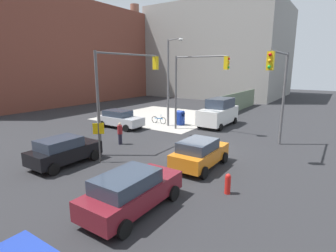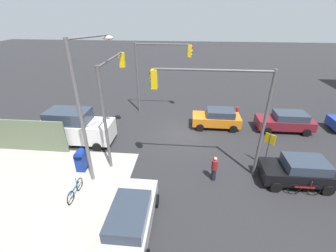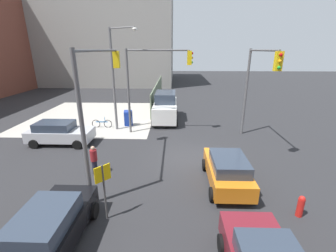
% 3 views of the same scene
% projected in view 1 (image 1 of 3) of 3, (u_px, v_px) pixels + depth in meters
% --- Properties ---
extents(ground_plane, '(120.00, 120.00, 0.00)m').
position_uv_depth(ground_plane, '(196.00, 149.00, 18.02)').
color(ground_plane, '#28282B').
extents(sidewalk_corner, '(12.00, 12.00, 0.01)m').
position_uv_depth(sidewalk_corner, '(163.00, 116.00, 30.21)').
color(sidewalk_corner, '#ADA89E').
rests_on(sidewalk_corner, ground).
extents(construction_fence, '(16.57, 0.12, 2.40)m').
position_uv_depth(construction_fence, '(235.00, 103.00, 32.71)').
color(construction_fence, '#607056').
rests_on(construction_fence, ground).
extents(building_warehouse_north, '(32.00, 18.00, 15.44)m').
position_uv_depth(building_warehouse_north, '(49.00, 54.00, 43.95)').
color(building_warehouse_north, brown).
rests_on(building_warehouse_north, ground).
extents(building_loft_east, '(20.00, 24.00, 16.82)m').
position_uv_depth(building_loft_east, '(221.00, 53.00, 52.77)').
color(building_loft_east, gray).
rests_on(building_loft_east, ground).
extents(smokestack, '(1.80, 1.80, 18.26)m').
position_uv_depth(smokestack, '(136.00, 50.00, 55.83)').
color(smokestack, brown).
rests_on(smokestack, ground).
extents(traffic_signal_nw_corner, '(6.36, 0.36, 6.50)m').
position_uv_depth(traffic_signal_nw_corner, '(125.00, 80.00, 17.79)').
color(traffic_signal_nw_corner, '#59595B').
rests_on(traffic_signal_nw_corner, ground).
extents(traffic_signal_se_corner, '(5.14, 0.36, 6.50)m').
position_uv_depth(traffic_signal_se_corner, '(279.00, 82.00, 16.65)').
color(traffic_signal_se_corner, '#59595B').
rests_on(traffic_signal_se_corner, ground).
extents(traffic_signal_ne_corner, '(0.36, 4.99, 6.50)m').
position_uv_depth(traffic_signal_ne_corner, '(195.00, 79.00, 22.09)').
color(traffic_signal_ne_corner, '#59595B').
rests_on(traffic_signal_ne_corner, ground).
extents(street_lamp_corner, '(1.57, 2.36, 8.00)m').
position_uv_depth(street_lamp_corner, '(170.00, 77.00, 24.04)').
color(street_lamp_corner, slate).
rests_on(street_lamp_corner, ground).
extents(warning_sign_two_way, '(0.48, 0.48, 2.40)m').
position_uv_depth(warning_sign_two_way, '(99.00, 135.00, 15.22)').
color(warning_sign_two_way, '#4C4C4C').
rests_on(warning_sign_two_way, ground).
extents(mailbox_blue, '(0.56, 0.64, 1.43)m').
position_uv_depth(mailbox_blue, '(181.00, 117.00, 25.60)').
color(mailbox_blue, navy).
rests_on(mailbox_blue, ground).
extents(fire_hydrant, '(0.26, 0.26, 0.94)m').
position_uv_depth(fire_hydrant, '(228.00, 183.00, 11.58)').
color(fire_hydrant, red).
rests_on(fire_hydrant, ground).
extents(coupe_black, '(4.03, 2.02, 1.62)m').
position_uv_depth(coupe_black, '(64.00, 151.00, 15.02)').
color(coupe_black, black).
rests_on(coupe_black, ground).
extents(coupe_orange, '(4.00, 2.02, 1.62)m').
position_uv_depth(coupe_orange, '(200.00, 153.00, 14.60)').
color(coupe_orange, orange).
rests_on(coupe_orange, ground).
extents(coupe_silver, '(2.02, 4.42, 1.62)m').
position_uv_depth(coupe_silver, '(120.00, 119.00, 24.40)').
color(coupe_silver, '#B7BABF').
rests_on(coupe_silver, ground).
extents(coupe_maroon, '(4.44, 2.02, 1.62)m').
position_uv_depth(coupe_maroon, '(132.00, 191.00, 10.11)').
color(coupe_maroon, maroon).
rests_on(coupe_maroon, ground).
extents(van_white_delivery, '(5.40, 2.32, 2.62)m').
position_uv_depth(van_white_delivery, '(219.00, 112.00, 25.20)').
color(van_white_delivery, white).
rests_on(van_white_delivery, ground).
extents(pedestrian_crossing, '(0.36, 0.36, 1.62)m').
position_uv_depth(pedestrian_crossing, '(120.00, 133.00, 19.04)').
color(pedestrian_crossing, maroon).
rests_on(pedestrian_crossing, ground).
extents(bicycle_leaning_on_fence, '(0.05, 1.75, 0.97)m').
position_uv_depth(bicycle_leaning_on_fence, '(159.00, 120.00, 26.40)').
color(bicycle_leaning_on_fence, black).
rests_on(bicycle_leaning_on_fence, ground).
extents(bicycle_at_crosswalk, '(1.75, 0.05, 0.97)m').
position_uv_depth(bicycle_at_crosswalk, '(54.00, 156.00, 15.68)').
color(bicycle_at_crosswalk, black).
rests_on(bicycle_at_crosswalk, ground).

